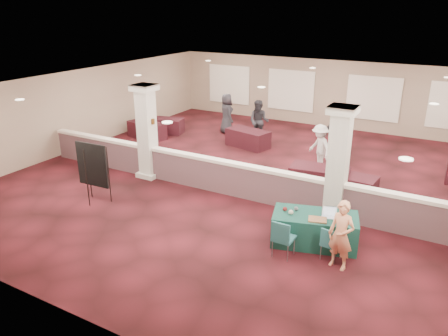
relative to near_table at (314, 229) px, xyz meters
The scene contains 32 objects.
ground 4.33m from the near_table, 133.67° to the left, with size 16.00×16.00×0.00m, color #491219.
wall_back 11.57m from the near_table, 104.98° to the left, with size 16.00×0.04×3.20m, color gray.
wall_front 5.84m from the near_table, 121.34° to the right, with size 16.00×0.04×3.20m, color gray.
wall_left 11.47m from the near_table, 164.15° to the left, with size 0.04×16.00×3.20m, color gray.
ceiling 5.14m from the near_table, 133.67° to the left, with size 16.00×16.00×0.02m, color silver.
partition_wall 3.39m from the near_table, 151.49° to the left, with size 15.60×0.28×1.10m.
column_left 6.79m from the near_table, 165.99° to the left, with size 0.72×0.72×3.20m.
column_right 2.04m from the near_table, 89.11° to the left, with size 0.72×0.72×3.20m.
sconce_left 7.13m from the near_table, 166.55° to the left, with size 0.12×0.12×0.18m.
sconce_right 6.60m from the near_table, 165.38° to the left, with size 0.12×0.12×0.18m.
near_table is the anchor object (origin of this frame).
conf_chair_main 0.82m from the near_table, 45.63° to the right, with size 0.48×0.49×0.84m.
conf_chair_side 1.11m from the near_table, 114.82° to the right, with size 0.49×0.50×0.95m.
easel_board 6.65m from the near_table, behind, with size 1.10×0.57×1.87m.
woman 1.19m from the near_table, 41.83° to the right, with size 0.59×0.39×1.64m, color #FB896D.
far_table_front_left 10.83m from the near_table, 151.05° to the left, with size 1.76×0.88×0.71m, color black.
far_table_front_center 3.55m from the near_table, 105.93° to the left, with size 1.84×0.92×0.75m, color black.
far_table_front_right 3.42m from the near_table, 90.06° to the left, with size 1.64×0.82×0.67m, color black.
far_table_back_left 11.23m from the near_table, 145.79° to the left, with size 1.68×0.84×0.68m, color black.
far_table_back_center 8.04m from the near_table, 128.23° to the left, with size 1.78×0.89×0.72m, color black.
attendee_a 8.63m from the near_table, 124.32° to the left, with size 0.88×0.49×1.84m, color black.
attendee_b 5.42m from the near_table, 106.70° to the left, with size 1.07×0.49×1.67m, color silver.
attendee_c 6.96m from the near_table, 102.27° to the left, with size 1.07×0.51×1.82m, color black.
attendee_d 10.25m from the near_table, 131.34° to the left, with size 0.90×0.49×1.83m, color black.
laptop_base 0.52m from the near_table, ahead, with size 0.36×0.25×0.02m, color silver.
laptop_screen 0.63m from the near_table, 28.28° to the left, with size 0.36×0.01×0.24m, color silver.
screen_glow 0.62m from the near_table, 26.99° to the left, with size 0.33×0.00×0.21m, color silver.
knitting 0.50m from the near_table, 62.64° to the right, with size 0.43×0.33×0.03m, color #B0601C.
yarn_cream 0.76m from the near_table, 153.64° to the right, with size 0.12×0.12×0.12m, color beige.
yarn_red 0.88m from the near_table, 168.04° to the right, with size 0.11×0.11×0.11m, color #5F1B13.
yarn_grey 0.68m from the near_table, behind, with size 0.11×0.11×0.11m, color #444448.
scissors 0.87m from the near_table, ahead, with size 0.13×0.03×0.01m, color #AC1912.
Camera 1 is at (5.72, -12.61, 5.66)m, focal length 35.00 mm.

